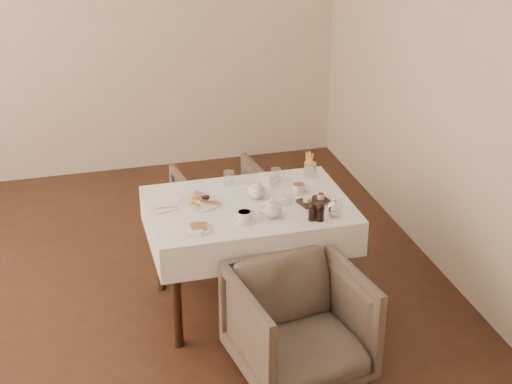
{
  "coord_description": "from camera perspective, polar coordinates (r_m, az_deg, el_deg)",
  "views": [
    {
      "loc": [
        -0.31,
        -4.3,
        2.97
      ],
      "look_at": [
        0.85,
        0.04,
        0.82
      ],
      "focal_mm": 55.0,
      "sensor_mm": 36.0,
      "label": 1
    }
  ],
  "objects": [
    {
      "name": "fries_cup",
      "position": [
        5.33,
        3.95,
        1.9
      ],
      "size": [
        0.09,
        0.09,
        0.18
      ],
      "rotation": [
        0.0,
        0.0,
        0.0
      ],
      "color": "silver",
      "rests_on": "table"
    },
    {
      "name": "silver_pot",
      "position": [
        4.82,
        5.68,
        -1.09
      ],
      "size": [
        0.14,
        0.12,
        0.12
      ],
      "primitive_type": null,
      "rotation": [
        0.0,
        0.0,
        -0.31
      ],
      "color": "white",
      "rests_on": "table"
    },
    {
      "name": "glass_right",
      "position": [
        5.27,
        1.46,
        1.27
      ],
      "size": [
        0.07,
        0.07,
        0.09
      ],
      "primitive_type": "cylinder",
      "rotation": [
        0.0,
        0.0,
        0.07
      ],
      "color": "silver",
      "rests_on": "table"
    },
    {
      "name": "teacup_far",
      "position": [
        5.11,
        3.15,
        0.22
      ],
      "size": [
        0.13,
        0.13,
        0.06
      ],
      "rotation": [
        0.0,
        0.0,
        -0.36
      ],
      "color": "white",
      "rests_on": "table"
    },
    {
      "name": "cutlery_fork",
      "position": [
        4.95,
        -6.24,
        -1.11
      ],
      "size": [
        0.19,
        0.02,
        0.0
      ],
      "primitive_type": "cube",
      "rotation": [
        0.0,
        0.0,
        1.54
      ],
      "color": "silver",
      "rests_on": "table"
    },
    {
      "name": "glass_left",
      "position": [
        5.21,
        -2.0,
        1.02
      ],
      "size": [
        0.09,
        0.09,
        0.1
      ],
      "primitive_type": "cylinder",
      "rotation": [
        0.0,
        0.0,
        0.25
      ],
      "color": "silver",
      "rests_on": "table"
    },
    {
      "name": "teapot_centre",
      "position": [
        5.02,
        0.03,
        0.19
      ],
      "size": [
        0.19,
        0.17,
        0.13
      ],
      "primitive_type": null,
      "rotation": [
        0.0,
        0.0,
        -0.33
      ],
      "color": "white",
      "rests_on": "table"
    },
    {
      "name": "breakfast_plate",
      "position": [
        5.0,
        -4.17,
        -0.69
      ],
      "size": [
        0.27,
        0.27,
        0.03
      ],
      "rotation": [
        0.0,
        0.0,
        0.11
      ],
      "color": "white",
      "rests_on": "table"
    },
    {
      "name": "cutlery_knife",
      "position": [
        4.9,
        -6.34,
        -1.42
      ],
      "size": [
        0.17,
        0.06,
        0.0
      ],
      "primitive_type": "cube",
      "rotation": [
        0.0,
        0.0,
        1.86
      ],
      "color": "silver",
      "rests_on": "table"
    },
    {
      "name": "teapot_front",
      "position": [
        4.78,
        1.15,
        -1.12
      ],
      "size": [
        0.19,
        0.17,
        0.13
      ],
      "primitive_type": null,
      "rotation": [
        0.0,
        0.0,
        0.24
      ],
      "color": "white",
      "rests_on": "table"
    },
    {
      "name": "side_plate",
      "position": [
        4.67,
        -4.36,
        -2.69
      ],
      "size": [
        0.2,
        0.19,
        0.02
      ],
      "rotation": [
        0.0,
        0.0,
        -0.3
      ],
      "color": "white",
      "rests_on": "table"
    },
    {
      "name": "pepper_mill_left",
      "position": [
        4.76,
        4.11,
        -1.42
      ],
      "size": [
        0.06,
        0.06,
        0.12
      ],
      "primitive_type": null,
      "rotation": [
        0.0,
        0.0,
        0.12
      ],
      "color": "black",
      "rests_on": "table"
    },
    {
      "name": "glass_mid",
      "position": [
        4.95,
        2.25,
        -0.4
      ],
      "size": [
        0.08,
        0.08,
        0.1
      ],
      "primitive_type": "cylinder",
      "rotation": [
        0.0,
        0.0,
        -0.24
      ],
      "color": "silver",
      "rests_on": "table"
    },
    {
      "name": "table",
      "position": [
        5.03,
        -0.54,
        -2.03
      ],
      "size": [
        1.28,
        0.88,
        0.75
      ],
      "color": "black",
      "rests_on": "ground"
    },
    {
      "name": "condiment_board",
      "position": [
        5.0,
        4.18,
        -0.61
      ],
      "size": [
        0.21,
        0.17,
        0.05
      ],
      "rotation": [
        0.0,
        0.0,
        0.23
      ],
      "color": "black",
      "rests_on": "table"
    },
    {
      "name": "pepper_mill_right",
      "position": [
        4.76,
        4.69,
        -1.44
      ],
      "size": [
        0.06,
        0.06,
        0.12
      ],
      "primitive_type": null,
      "rotation": [
        0.0,
        0.0,
        -0.05
      ],
      "color": "black",
      "rests_on": "table"
    },
    {
      "name": "creamer",
      "position": [
        5.2,
        1.02,
        0.87
      ],
      "size": [
        0.09,
        0.09,
        0.08
      ],
      "primitive_type": "cylinder",
      "rotation": [
        0.0,
        0.0,
        -0.43
      ],
      "color": "white",
      "rests_on": "table"
    },
    {
      "name": "teacup_near",
      "position": [
        4.75,
        -0.86,
        -1.83
      ],
      "size": [
        0.14,
        0.14,
        0.07
      ],
      "rotation": [
        0.0,
        0.0,
        0.29
      ],
      "color": "white",
      "rests_on": "table"
    },
    {
      "name": "armchair_near",
      "position": [
        4.58,
        3.16,
        -9.61
      ],
      "size": [
        0.82,
        0.83,
        0.67
      ],
      "primitive_type": "imported",
      "rotation": [
        0.0,
        0.0,
        0.16
      ],
      "color": "brown",
      "rests_on": "ground"
    },
    {
      "name": "armchair_far",
      "position": [
        5.96,
        -2.47,
        -1.05
      ],
      "size": [
        0.71,
        0.73,
        0.59
      ],
      "primitive_type": "imported",
      "rotation": [
        0.0,
        0.0,
        3.27
      ],
      "color": "brown",
      "rests_on": "ground"
    }
  ]
}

